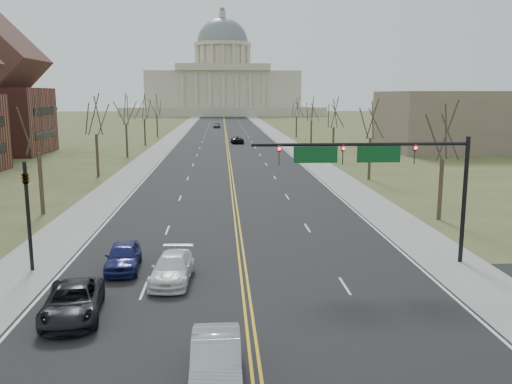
{
  "coord_description": "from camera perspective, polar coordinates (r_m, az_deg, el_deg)",
  "views": [
    {
      "loc": [
        -1.11,
        -15.56,
        9.48
      ],
      "look_at": [
        1.19,
        20.26,
        3.0
      ],
      "focal_mm": 38.0,
      "sensor_mm": 36.0,
      "label": 1
    }
  ],
  "objects": [
    {
      "name": "road",
      "position": [
        125.92,
        -3.16,
        5.91
      ],
      "size": [
        20.0,
        380.0,
        0.01
      ],
      "primitive_type": "cube",
      "color": "black",
      "rests_on": "ground"
    },
    {
      "name": "cross_road",
      "position": [
        23.58,
        -0.68,
        -13.46
      ],
      "size": [
        120.0,
        14.0,
        0.01
      ],
      "primitive_type": "cube",
      "color": "black",
      "rests_on": "ground"
    },
    {
      "name": "sidewalk_left",
      "position": [
        126.39,
        -8.64,
        5.83
      ],
      "size": [
        4.0,
        380.0,
        0.03
      ],
      "primitive_type": "cube",
      "color": "gray",
      "rests_on": "ground"
    },
    {
      "name": "sidewalk_right",
      "position": [
        126.6,
        2.3,
        5.94
      ],
      "size": [
        4.0,
        380.0,
        0.03
      ],
      "primitive_type": "cube",
      "color": "gray",
      "rests_on": "ground"
    },
    {
      "name": "center_line",
      "position": [
        125.92,
        -3.16,
        5.91
      ],
      "size": [
        0.42,
        380.0,
        0.01
      ],
      "primitive_type": "cube",
      "color": "gold",
      "rests_on": "road"
    },
    {
      "name": "edge_line_left",
      "position": [
        126.22,
        -7.64,
        5.85
      ],
      "size": [
        0.15,
        380.0,
        0.01
      ],
      "primitive_type": "cube",
      "color": "silver",
      "rests_on": "road"
    },
    {
      "name": "edge_line_right",
      "position": [
        126.39,
        1.31,
        5.94
      ],
      "size": [
        0.15,
        380.0,
        0.01
      ],
      "primitive_type": "cube",
      "color": "silver",
      "rests_on": "road"
    },
    {
      "name": "capitol",
      "position": [
        265.52,
        -3.49,
        11.24
      ],
      "size": [
        90.0,
        60.0,
        50.0
      ],
      "color": "beige",
      "rests_on": "ground"
    },
    {
      "name": "signal_mast",
      "position": [
        30.52,
        12.66,
        2.99
      ],
      "size": [
        12.12,
        0.44,
        7.2
      ],
      "color": "black",
      "rests_on": "ground"
    },
    {
      "name": "signal_left",
      "position": [
        31.4,
        -22.93,
        -1.17
      ],
      "size": [
        0.32,
        0.36,
        6.0
      ],
      "color": "black",
      "rests_on": "ground"
    },
    {
      "name": "tree_r_0",
      "position": [
        43.0,
        19.17,
        5.76
      ],
      "size": [
        3.74,
        3.74,
        8.5
      ],
      "color": "#372D21",
      "rests_on": "ground"
    },
    {
      "name": "tree_l_0",
      "position": [
        45.95,
        -22.05,
        6.32
      ],
      "size": [
        3.96,
        3.96,
        9.0
      ],
      "color": "#372D21",
      "rests_on": "ground"
    },
    {
      "name": "tree_r_1",
      "position": [
        61.9,
        12.0,
        7.3
      ],
      "size": [
        3.74,
        3.74,
        8.5
      ],
      "color": "#372D21",
      "rests_on": "ground"
    },
    {
      "name": "tree_l_1",
      "position": [
        65.22,
        -16.56,
        7.58
      ],
      "size": [
        3.96,
        3.96,
        9.0
      ],
      "color": "#372D21",
      "rests_on": "ground"
    },
    {
      "name": "tree_r_2",
      "position": [
        81.33,
        8.21,
        8.07
      ],
      "size": [
        3.74,
        3.74,
        8.5
      ],
      "color": "#372D21",
      "rests_on": "ground"
    },
    {
      "name": "tree_l_2",
      "position": [
        84.83,
        -13.57,
        8.24
      ],
      "size": [
        3.96,
        3.96,
        9.0
      ],
      "color": "#372D21",
      "rests_on": "ground"
    },
    {
      "name": "tree_r_3",
      "position": [
        100.98,
        5.87,
        8.52
      ],
      "size": [
        3.74,
        3.74,
        8.5
      ],
      "color": "#372D21",
      "rests_on": "ground"
    },
    {
      "name": "tree_l_3",
      "position": [
        104.59,
        -11.7,
        8.63
      ],
      "size": [
        3.96,
        3.96,
        9.0
      ],
      "color": "#372D21",
      "rests_on": "ground"
    },
    {
      "name": "tree_r_4",
      "position": [
        120.74,
        4.3,
        8.82
      ],
      "size": [
        3.74,
        3.74,
        8.5
      ],
      "color": "#372D21",
      "rests_on": "ground"
    },
    {
      "name": "tree_l_4",
      "position": [
        124.42,
        -10.43,
        8.9
      ],
      "size": [
        3.96,
        3.96,
        9.0
      ],
      "color": "#372D21",
      "rests_on": "ground"
    },
    {
      "name": "bldg_right_mass",
      "position": [
        100.46,
        20.66,
        7.03
      ],
      "size": [
        25.0,
        20.0,
        10.0
      ],
      "primitive_type": "cube",
      "color": "#6B5D4C",
      "rests_on": "ground"
    },
    {
      "name": "car_sb_inner_lead",
      "position": [
        18.81,
        -4.22,
        -17.32
      ],
      "size": [
        1.67,
        4.72,
        1.55
      ],
      "primitive_type": "imported",
      "rotation": [
        0.0,
        0.0,
        0.0
      ],
      "color": "#A5A9AD",
      "rests_on": "road"
    },
    {
      "name": "car_sb_outer_lead",
      "position": [
        24.98,
        -18.75,
        -10.87
      ],
      "size": [
        2.96,
        5.33,
        1.41
      ],
      "primitive_type": "imported",
      "rotation": [
        0.0,
        0.0,
        0.13
      ],
      "color": "black",
      "rests_on": "road"
    },
    {
      "name": "car_sb_inner_second",
      "position": [
        28.35,
        -8.8,
        -7.92
      ],
      "size": [
        2.25,
        4.9,
        1.39
      ],
      "primitive_type": "imported",
      "rotation": [
        0.0,
        0.0,
        -0.07
      ],
      "color": "silver",
      "rests_on": "road"
    },
    {
      "name": "car_sb_outer_second",
      "position": [
        30.69,
        -13.8,
        -6.58
      ],
      "size": [
        2.03,
        4.47,
        1.49
      ],
      "primitive_type": "imported",
      "rotation": [
        0.0,
        0.0,
        0.06
      ],
      "color": "navy",
      "rests_on": "road"
    },
    {
      "name": "car_far_nb",
      "position": [
        106.86,
        -2.01,
        5.52
      ],
      "size": [
        2.6,
        5.09,
        1.38
      ],
      "primitive_type": "imported",
      "rotation": [
        0.0,
        0.0,
        3.21
      ],
      "color": "black",
      "rests_on": "road"
    },
    {
      "name": "car_far_sb",
      "position": [
        156.75,
        -4.14,
        7.03
      ],
      "size": [
        2.11,
        4.65,
        1.55
      ],
      "primitive_type": "imported",
      "rotation": [
        0.0,
        0.0,
        -0.06
      ],
      "color": "#494C50",
      "rests_on": "road"
    }
  ]
}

